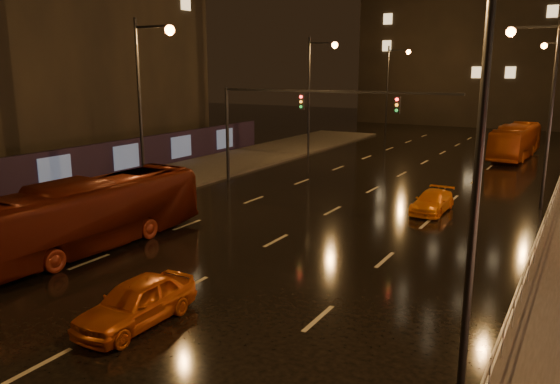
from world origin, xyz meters
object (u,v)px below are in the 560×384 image
bus_red (93,213)px  taxi_near (136,302)px  taxi_far (432,202)px  bus_curb (515,141)px

bus_red → taxi_near: bus_red is taller
bus_red → taxi_near: 8.06m
taxi_far → bus_curb: bearing=87.8°
bus_red → bus_curb: size_ratio=1.05×
bus_red → bus_curb: bus_red is taller
bus_red → taxi_near: size_ratio=2.63×
taxi_near → taxi_far: bearing=77.0°
bus_curb → taxi_near: 39.48m
bus_curb → bus_red: bearing=-105.8°
bus_curb → taxi_near: bus_curb is taller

